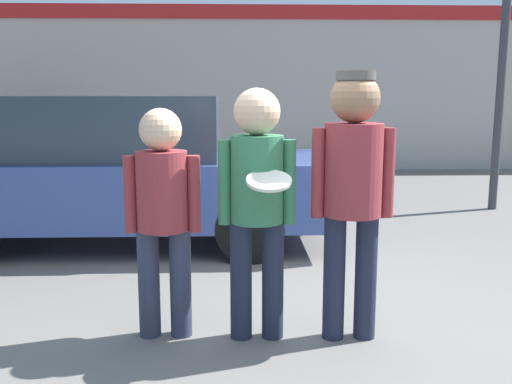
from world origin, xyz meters
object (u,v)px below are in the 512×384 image
(parked_car_near, at_px, (119,171))
(shrub, at_px, (41,144))
(person_middle_with_frisbee, at_px, (257,192))
(person_right, at_px, (353,178))
(person_left, at_px, (163,205))

(parked_car_near, distance_m, shrub, 6.09)
(person_middle_with_frisbee, relative_size, person_right, 0.94)
(person_middle_with_frisbee, bearing_deg, person_right, -2.00)
(parked_car_near, bearing_deg, shrub, 116.27)
(person_middle_with_frisbee, height_order, shrub, person_middle_with_frisbee)
(person_right, height_order, shrub, person_right)
(person_left, relative_size, person_middle_with_frisbee, 0.92)
(person_left, bearing_deg, shrub, 113.62)
(person_left, relative_size, shrub, 1.18)
(person_left, distance_m, parked_car_near, 2.72)
(person_middle_with_frisbee, xyz_separation_m, shrub, (-4.16, 8.11, -0.36))
(person_middle_with_frisbee, bearing_deg, shrub, 117.19)
(person_left, distance_m, shrub, 8.79)
(person_left, bearing_deg, person_middle_with_frisbee, -4.95)
(person_left, relative_size, parked_car_near, 0.35)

